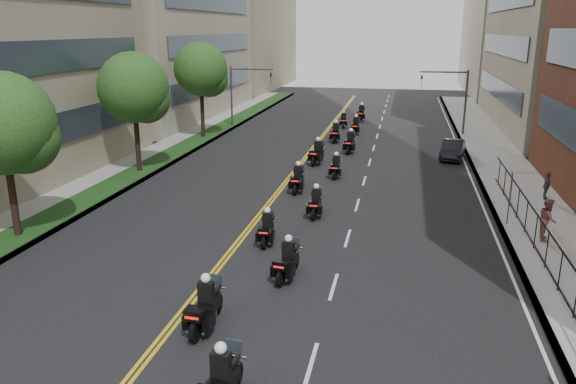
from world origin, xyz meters
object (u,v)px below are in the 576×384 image
object	(u,v)px
motorcycle_9	(350,143)
motorcycle_8	(317,154)
motorcycle_2	(205,308)
motorcycle_6	(298,180)
motorcycle_7	(336,167)
pedestrian_c	(547,186)
motorcycle_11	(356,126)
motorcycle_5	(316,204)
motorcycle_4	(267,229)
motorcycle_10	(335,133)
parked_sedan	(453,149)
pedestrian_b	(548,219)
motorcycle_12	(343,121)
motorcycle_13	(361,114)
motorcycle_3	(287,262)

from	to	relation	value
motorcycle_9	motorcycle_8	bearing A→B (deg)	-110.84
motorcycle_2	motorcycle_6	world-z (taller)	motorcycle_2
motorcycle_7	pedestrian_c	world-z (taller)	pedestrian_c
motorcycle_11	motorcycle_5	bearing A→B (deg)	-87.26
motorcycle_4	motorcycle_10	world-z (taller)	motorcycle_10
pedestrian_c	motorcycle_7	bearing A→B (deg)	79.12
motorcycle_2	parked_sedan	world-z (taller)	motorcycle_2
motorcycle_11	pedestrian_b	world-z (taller)	pedestrian_b
motorcycle_2	motorcycle_12	bearing A→B (deg)	92.41
motorcycle_11	pedestrian_c	size ratio (longest dim) A/B	1.55
motorcycle_8	motorcycle_4	bearing A→B (deg)	-81.83
motorcycle_10	motorcycle_13	size ratio (longest dim) A/B	0.98
motorcycle_13	motorcycle_3	bearing A→B (deg)	-87.92
motorcycle_3	motorcycle_13	bearing A→B (deg)	98.16
motorcycle_11	motorcycle_12	distance (m)	3.56
motorcycle_4	motorcycle_6	world-z (taller)	motorcycle_6
motorcycle_2	motorcycle_7	bearing A→B (deg)	87.62
motorcycle_4	motorcycle_11	distance (m)	26.95
motorcycle_10	motorcycle_12	bearing A→B (deg)	89.24
motorcycle_8	pedestrian_c	bearing A→B (deg)	-17.30
motorcycle_8	motorcycle_12	size ratio (longest dim) A/B	1.17
motorcycle_5	motorcycle_10	size ratio (longest dim) A/B	0.90
motorcycle_3	motorcycle_6	xyz separation A→B (m)	(-1.78, 11.50, 0.03)
motorcycle_4	motorcycle_12	xyz separation A→B (m)	(0.02, 30.16, -0.00)
motorcycle_5	motorcycle_8	size ratio (longest dim) A/B	0.88
motorcycle_6	motorcycle_9	xyz separation A→B (m)	(1.92, 11.03, 0.03)
motorcycle_6	motorcycle_11	xyz separation A→B (m)	(1.64, 18.74, -0.00)
motorcycle_5	motorcycle_13	xyz separation A→B (m)	(-0.14, 30.16, 0.09)
pedestrian_c	motorcycle_6	bearing A→B (deg)	96.29
motorcycle_3	motorcycle_9	size ratio (longest dim) A/B	0.92
motorcycle_3	motorcycle_11	world-z (taller)	motorcycle_11
motorcycle_3	motorcycle_6	distance (m)	11.63
motorcycle_2	motorcycle_5	distance (m)	11.63
motorcycle_2	pedestrian_c	world-z (taller)	motorcycle_2
motorcycle_5	motorcycle_2	bearing A→B (deg)	-99.80
motorcycle_2	motorcycle_13	bearing A→B (deg)	90.60
motorcycle_10	motorcycle_11	world-z (taller)	motorcycle_10
motorcycle_10	motorcycle_7	bearing A→B (deg)	-84.53
motorcycle_9	motorcycle_11	size ratio (longest dim) A/B	1.05
motorcycle_5	motorcycle_3	bearing A→B (deg)	-90.91
motorcycle_7	motorcycle_10	bearing A→B (deg)	95.81
motorcycle_7	pedestrian_c	size ratio (longest dim) A/B	1.42
motorcycle_9	motorcycle_5	bearing A→B (deg)	-87.25
parked_sedan	pedestrian_c	world-z (taller)	pedestrian_c
motorcycle_6	motorcycle_5	bearing A→B (deg)	-68.48
motorcycle_8	pedestrian_b	size ratio (longest dim) A/B	1.37
motorcycle_4	motorcycle_12	world-z (taller)	motorcycle_4
motorcycle_12	parked_sedan	size ratio (longest dim) A/B	0.53
motorcycle_10	pedestrian_c	size ratio (longest dim) A/B	1.60
motorcycle_9	pedestrian_c	xyz separation A→B (m)	(11.52, -10.33, 0.19)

